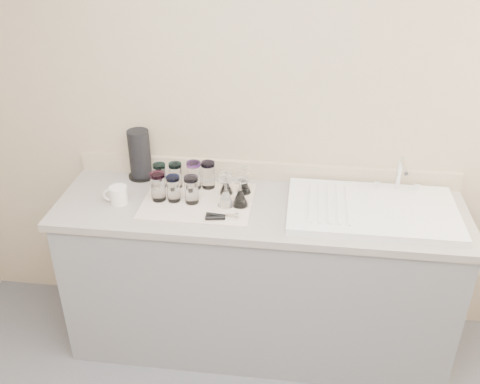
# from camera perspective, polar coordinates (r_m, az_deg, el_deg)

# --- Properties ---
(room_envelope) EXTENTS (3.54, 3.50, 2.52)m
(room_envelope) POSITION_cam_1_polar(r_m,az_deg,el_deg) (1.33, -2.15, -3.83)
(room_envelope) COLOR #535358
(room_envelope) RESTS_ON ground
(counter_unit) EXTENTS (2.06, 0.62, 0.90)m
(counter_unit) POSITION_cam_1_polar(r_m,az_deg,el_deg) (2.94, 1.99, -8.96)
(counter_unit) COLOR slate
(counter_unit) RESTS_ON ground
(sink_unit) EXTENTS (0.82, 0.50, 0.22)m
(sink_unit) POSITION_cam_1_polar(r_m,az_deg,el_deg) (2.69, 13.95, -1.79)
(sink_unit) COLOR white
(sink_unit) RESTS_ON counter_unit
(dish_towel) EXTENTS (0.55, 0.42, 0.01)m
(dish_towel) POSITION_cam_1_polar(r_m,az_deg,el_deg) (2.72, -4.51, -0.95)
(dish_towel) COLOR white
(dish_towel) RESTS_ON counter_unit
(tumbler_teal) EXTENTS (0.07, 0.07, 0.13)m
(tumbler_teal) POSITION_cam_1_polar(r_m,az_deg,el_deg) (2.84, -8.55, 1.76)
(tumbler_teal) COLOR white
(tumbler_teal) RESTS_ON dish_towel
(tumbler_cyan) EXTENTS (0.07, 0.07, 0.14)m
(tumbler_cyan) POSITION_cam_1_polar(r_m,az_deg,el_deg) (2.82, -6.88, 1.81)
(tumbler_cyan) COLOR white
(tumbler_cyan) RESTS_ON dish_towel
(tumbler_purple) EXTENTS (0.07, 0.07, 0.15)m
(tumbler_purple) POSITION_cam_1_polar(r_m,az_deg,el_deg) (2.80, -4.94, 1.82)
(tumbler_purple) COLOR white
(tumbler_purple) RESTS_ON dish_towel
(tumbler_magenta) EXTENTS (0.08, 0.08, 0.15)m
(tumbler_magenta) POSITION_cam_1_polar(r_m,az_deg,el_deg) (2.71, -8.73, 0.60)
(tumbler_magenta) COLOR white
(tumbler_magenta) RESTS_ON dish_towel
(tumbler_blue) EXTENTS (0.07, 0.07, 0.14)m
(tumbler_blue) POSITION_cam_1_polar(r_m,az_deg,el_deg) (2.70, -7.11, 0.39)
(tumbler_blue) COLOR white
(tumbler_blue) RESTS_ON dish_towel
(tumbler_lavender) EXTENTS (0.07, 0.07, 0.14)m
(tumbler_lavender) POSITION_cam_1_polar(r_m,az_deg,el_deg) (2.67, -5.20, 0.26)
(tumbler_lavender) COLOR white
(tumbler_lavender) RESTS_ON dish_towel
(tumbler_extra) EXTENTS (0.07, 0.07, 0.14)m
(tumbler_extra) POSITION_cam_1_polar(r_m,az_deg,el_deg) (2.80, -3.42, 1.86)
(tumbler_extra) COLOR white
(tumbler_extra) RESTS_ON dish_towel
(goblet_back_left) EXTENTS (0.07, 0.07, 0.12)m
(goblet_back_left) POSITION_cam_1_polar(r_m,az_deg,el_deg) (2.76, -1.50, 0.66)
(goblet_back_left) COLOR white
(goblet_back_left) RESTS_ON dish_towel
(goblet_back_right) EXTENTS (0.07, 0.07, 0.13)m
(goblet_back_right) POSITION_cam_1_polar(r_m,az_deg,el_deg) (2.76, 0.43, 0.79)
(goblet_back_right) COLOR white
(goblet_back_right) RESTS_ON dish_towel
(goblet_front_left) EXTENTS (0.08, 0.08, 0.15)m
(goblet_front_left) POSITION_cam_1_polar(r_m,az_deg,el_deg) (2.65, -1.52, -0.44)
(goblet_front_left) COLOR white
(goblet_front_left) RESTS_ON dish_towel
(goblet_front_right) EXTENTS (0.08, 0.08, 0.15)m
(goblet_front_right) POSITION_cam_1_polar(r_m,az_deg,el_deg) (2.65, 0.02, -0.47)
(goblet_front_right) COLOR white
(goblet_front_right) RESTS_ON dish_towel
(can_opener) EXTENTS (0.16, 0.06, 0.02)m
(can_opener) POSITION_cam_1_polar(r_m,az_deg,el_deg) (2.56, -1.93, -2.67)
(can_opener) COLOR silver
(can_opener) RESTS_ON dish_towel
(white_mug) EXTENTS (0.13, 0.10, 0.09)m
(white_mug) POSITION_cam_1_polar(r_m,az_deg,el_deg) (2.75, -12.88, -0.32)
(white_mug) COLOR white
(white_mug) RESTS_ON counter_unit
(paper_towel_roll) EXTENTS (0.15, 0.15, 0.27)m
(paper_towel_roll) POSITION_cam_1_polar(r_m,az_deg,el_deg) (2.94, -10.64, 3.92)
(paper_towel_roll) COLOR black
(paper_towel_roll) RESTS_ON counter_unit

